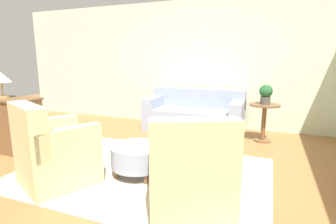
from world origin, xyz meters
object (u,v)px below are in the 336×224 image
Objects in this scene: side_table at (264,116)px; ottoman_table at (138,156)px; couch at (194,115)px; potted_plant_on_side_table at (266,93)px; armchair_left at (53,154)px; armchair_right at (190,177)px; table_lamp at (1,78)px; dresser at (7,123)px.

ottoman_table is at bearing -124.77° from side_table.
couch is 1.56m from potted_plant_on_side_table.
armchair_left is 1.49× the size of ottoman_table.
couch is 2.93× the size of ottoman_table.
side_table is (1.49, 2.15, 0.21)m from ottoman_table.
couch is 2.44m from ottoman_table.
armchair_right reaches higher than side_table.
table_lamp is at bearing 168.47° from armchair_right.
dresser is (-2.59, -2.35, 0.13)m from couch.
couch is 3.50m from dresser.
table_lamp is (-2.59, -2.35, 0.88)m from couch.
dresser is 4.53m from potted_plant_on_side_table.
side_table is 4.51m from dresser.
couch is at bearing 168.50° from side_table.
armchair_left is 1.73m from armchair_right.
armchair_right is 1.49× the size of ottoman_table.
potted_plant_on_side_table reaches higher than dresser.
table_lamp is at bearing 178.07° from ottoman_table.
armchair_right is 2.82m from side_table.
armchair_left reaches higher than ottoman_table.
armchair_left is 2.50× the size of table_lamp.
ottoman_table is 0.59× the size of dresser.
side_table is (0.60, 2.76, 0.09)m from armchair_right.
table_lamp is at bearing -152.77° from side_table.
armchair_right reaches higher than dresser.
ottoman_table is 1.00× the size of side_table.
side_table is at bearing 49.89° from armchair_left.
potted_plant_on_side_table is (-0.00, 0.00, 0.42)m from side_table.
dresser is 2.82× the size of table_lamp.
table_lamp is (-0.00, -0.00, 0.75)m from dresser.
armchair_left is 3.64m from potted_plant_on_side_table.
ottoman_table is 2.62m from side_table.
couch is 5.77× the size of potted_plant_on_side_table.
table_lamp is at bearing -178.21° from dresser.
potted_plant_on_side_table is 4.52m from table_lamp.
armchair_left is at bearing -22.46° from dresser.
ottoman_table is (0.83, 0.61, -0.13)m from armchair_left.
potted_plant_on_side_table is (1.49, 2.15, 0.64)m from ottoman_table.
dresser is at bearing -137.74° from couch.
side_table is 0.42m from potted_plant_on_side_table.
table_lamp reaches higher than couch.
armchair_right is at bearing -102.20° from side_table.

